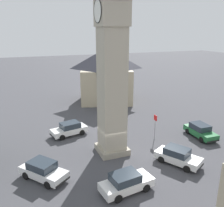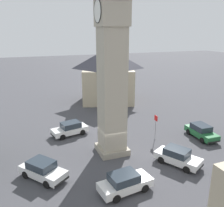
{
  "view_description": "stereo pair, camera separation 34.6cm",
  "coord_description": "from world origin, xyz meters",
  "px_view_note": "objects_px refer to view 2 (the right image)",
  "views": [
    {
      "loc": [
        20.31,
        -8.1,
        11.71
      ],
      "look_at": [
        0.0,
        0.0,
        5.09
      ],
      "focal_mm": 38.65,
      "sensor_mm": 36.0,
      "label": 1
    },
    {
      "loc": [
        20.43,
        -7.77,
        11.71
      ],
      "look_at": [
        0.0,
        0.0,
        5.09
      ],
      "focal_mm": 38.65,
      "sensor_mm": 36.0,
      "label": 2
    }
  ],
  "objects_px": {
    "car_blue_kerb": "(201,131)",
    "car_black_far": "(43,170)",
    "clock_tower": "(112,23)",
    "car_silver_kerb": "(178,157)",
    "car_red_corner": "(70,129)",
    "road_sign": "(156,123)",
    "building_terrace_right": "(108,75)",
    "car_white_side": "(125,182)"
  },
  "relations": [
    {
      "from": "building_terrace_right",
      "to": "car_white_side",
      "type": "bearing_deg",
      "value": -17.07
    },
    {
      "from": "car_white_side",
      "to": "road_sign",
      "type": "bearing_deg",
      "value": 136.46
    },
    {
      "from": "car_white_side",
      "to": "road_sign",
      "type": "distance_m",
      "value": 10.07
    },
    {
      "from": "car_red_corner",
      "to": "car_black_far",
      "type": "bearing_deg",
      "value": -26.17
    },
    {
      "from": "clock_tower",
      "to": "building_terrace_right",
      "type": "bearing_deg",
      "value": 161.18
    },
    {
      "from": "car_black_far",
      "to": "car_blue_kerb",
      "type": "bearing_deg",
      "value": 95.65
    },
    {
      "from": "clock_tower",
      "to": "car_blue_kerb",
      "type": "distance_m",
      "value": 15.76
    },
    {
      "from": "car_blue_kerb",
      "to": "building_terrace_right",
      "type": "relative_size",
      "value": 0.39
    },
    {
      "from": "car_red_corner",
      "to": "car_white_side",
      "type": "xyz_separation_m",
      "value": [
        11.79,
        1.8,
        0.0
      ]
    },
    {
      "from": "car_black_far",
      "to": "road_sign",
      "type": "bearing_deg",
      "value": 104.59
    },
    {
      "from": "car_silver_kerb",
      "to": "car_white_side",
      "type": "distance_m",
      "value": 6.33
    },
    {
      "from": "car_white_side",
      "to": "car_blue_kerb",
      "type": "bearing_deg",
      "value": 115.55
    },
    {
      "from": "car_red_corner",
      "to": "road_sign",
      "type": "bearing_deg",
      "value": 62.41
    },
    {
      "from": "car_black_far",
      "to": "road_sign",
      "type": "distance_m",
      "value": 12.99
    },
    {
      "from": "clock_tower",
      "to": "car_silver_kerb",
      "type": "height_order",
      "value": "clock_tower"
    },
    {
      "from": "car_blue_kerb",
      "to": "car_red_corner",
      "type": "xyz_separation_m",
      "value": [
        -6.06,
        -13.8,
        0.0
      ]
    },
    {
      "from": "car_red_corner",
      "to": "car_blue_kerb",
      "type": "bearing_deg",
      "value": 66.3
    },
    {
      "from": "clock_tower",
      "to": "car_blue_kerb",
      "type": "bearing_deg",
      "value": 87.64
    },
    {
      "from": "car_red_corner",
      "to": "car_black_far",
      "type": "height_order",
      "value": "same"
    },
    {
      "from": "car_blue_kerb",
      "to": "car_black_far",
      "type": "relative_size",
      "value": 0.97
    },
    {
      "from": "car_white_side",
      "to": "car_black_far",
      "type": "distance_m",
      "value": 6.9
    },
    {
      "from": "car_blue_kerb",
      "to": "road_sign",
      "type": "distance_m",
      "value": 5.45
    },
    {
      "from": "car_blue_kerb",
      "to": "car_silver_kerb",
      "type": "xyz_separation_m",
      "value": [
        3.87,
        -5.96,
        0.0
      ]
    },
    {
      "from": "car_white_side",
      "to": "car_black_far",
      "type": "bearing_deg",
      "value": -125.34
    },
    {
      "from": "car_black_far",
      "to": "road_sign",
      "type": "relative_size",
      "value": 1.53
    },
    {
      "from": "clock_tower",
      "to": "car_blue_kerb",
      "type": "xyz_separation_m",
      "value": [
        0.44,
        10.7,
        -11.56
      ]
    },
    {
      "from": "car_red_corner",
      "to": "road_sign",
      "type": "height_order",
      "value": "road_sign"
    },
    {
      "from": "clock_tower",
      "to": "car_red_corner",
      "type": "relative_size",
      "value": 4.79
    },
    {
      "from": "car_blue_kerb",
      "to": "car_silver_kerb",
      "type": "distance_m",
      "value": 7.1
    },
    {
      "from": "clock_tower",
      "to": "car_white_side",
      "type": "bearing_deg",
      "value": -11.91
    },
    {
      "from": "car_red_corner",
      "to": "car_white_side",
      "type": "height_order",
      "value": "same"
    },
    {
      "from": "clock_tower",
      "to": "car_white_side",
      "type": "height_order",
      "value": "clock_tower"
    },
    {
      "from": "clock_tower",
      "to": "road_sign",
      "type": "xyz_separation_m",
      "value": [
        -1.08,
        5.59,
        -10.42
      ]
    },
    {
      "from": "road_sign",
      "to": "car_blue_kerb",
      "type": "bearing_deg",
      "value": 73.46
    },
    {
      "from": "car_white_side",
      "to": "car_black_far",
      "type": "xyz_separation_m",
      "value": [
        -3.99,
        -5.63,
        0.0
      ]
    },
    {
      "from": "car_silver_kerb",
      "to": "car_black_far",
      "type": "xyz_separation_m",
      "value": [
        -2.13,
        -11.68,
        0.0
      ]
    },
    {
      "from": "car_blue_kerb",
      "to": "road_sign",
      "type": "relative_size",
      "value": 1.49
    },
    {
      "from": "car_white_side",
      "to": "car_black_far",
      "type": "height_order",
      "value": "same"
    },
    {
      "from": "building_terrace_right",
      "to": "car_blue_kerb",
      "type": "bearing_deg",
      "value": 14.71
    },
    {
      "from": "clock_tower",
      "to": "car_white_side",
      "type": "xyz_separation_m",
      "value": [
        6.18,
        -1.3,
        -11.56
      ]
    },
    {
      "from": "car_red_corner",
      "to": "road_sign",
      "type": "xyz_separation_m",
      "value": [
        4.54,
        8.69,
        1.14
      ]
    },
    {
      "from": "building_terrace_right",
      "to": "car_black_far",
      "type": "bearing_deg",
      "value": -33.21
    }
  ]
}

